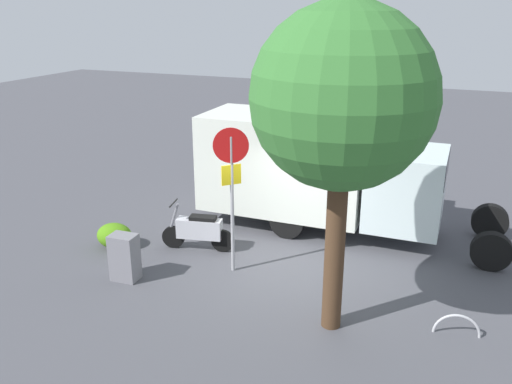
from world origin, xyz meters
name	(u,v)px	position (x,y,z in m)	size (l,w,h in m)	color
ground_plane	(286,269)	(0.00, 0.00, 0.00)	(60.00, 60.00, 0.00)	#48484E
box_truck_near	(319,169)	(0.03, -2.64, 1.63)	(7.85, 2.22, 2.97)	black
motorcycle	(199,230)	(2.32, -0.19, 0.52)	(1.79, 0.66, 1.20)	black
stop_sign	(232,178)	(1.11, 0.50, 2.20)	(0.71, 0.33, 3.30)	#9E9EA3
street_tree	(343,100)	(-1.50, 1.80, 4.25)	(3.08, 3.08, 5.82)	#47301E
utility_cabinet	(125,257)	(3.12, 1.73, 0.52)	(0.58, 0.41, 1.05)	slate
bike_rack_hoop	(456,335)	(-3.71, 1.26, 0.00)	(0.85, 0.85, 0.05)	#B7B7BC
shrub_near_sign	(114,236)	(4.33, 0.45, 0.31)	(0.90, 0.73, 0.61)	#4A8416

